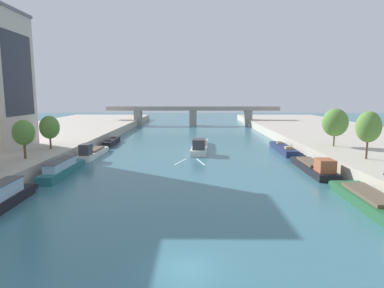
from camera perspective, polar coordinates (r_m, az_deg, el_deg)
ground_plane at (r=24.43m, az=-0.75°, el=-20.74°), size 400.00×400.00×0.00m
quay_left at (r=86.85m, az=-27.09°, el=0.46°), size 36.00×170.00×2.32m
quay_right at (r=86.45m, az=27.30°, el=0.41°), size 36.00×170.00×2.32m
barge_midriver at (r=71.61m, az=1.37°, el=-0.31°), size 4.29×19.63×3.14m
wake_behind_barge at (r=59.18m, az=-0.24°, el=-3.10°), size 5.59×6.06×0.03m
moored_boat_left_upstream at (r=40.76m, az=-30.03°, el=-8.00°), size 2.64×11.79×2.76m
moored_boat_left_far at (r=52.94m, az=-21.57°, el=-3.96°), size 2.25×13.55×2.50m
moored_boat_left_second at (r=66.61m, az=-16.87°, el=-1.39°), size 2.69×13.29×3.05m
moored_boat_left_downstream at (r=82.19m, az=-13.76°, el=0.40°), size 2.28×12.31×2.37m
moored_boat_right_upstream at (r=39.04m, az=29.86°, el=-9.09°), size 3.97×16.99×2.92m
moored_boat_right_end at (r=54.68m, az=20.43°, el=-3.71°), size 3.24×14.94×2.88m
moored_boat_right_near at (r=72.19m, az=15.51°, el=-0.77°), size 2.76×15.31×2.39m
tree_left_by_lamp at (r=55.66m, az=-27.17°, el=1.78°), size 3.20×3.20×5.94m
tree_left_second at (r=63.87m, az=-23.47°, el=2.66°), size 3.44×3.44×5.94m
tree_right_past_mid at (r=55.85m, az=28.27°, el=2.62°), size 3.61×3.61×7.22m
tree_right_midway at (r=67.10m, az=23.56°, el=3.44°), size 4.67×4.67×7.09m
bridge_far at (r=129.35m, az=0.17°, el=5.36°), size 67.19×4.40×7.38m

